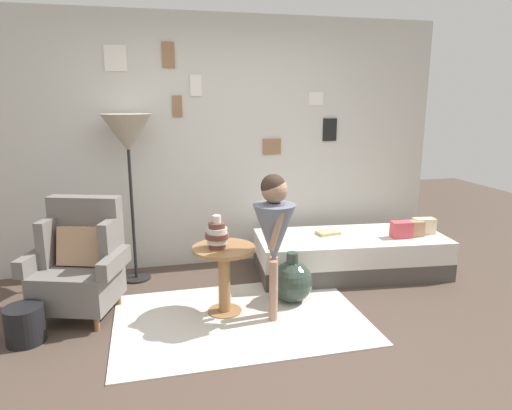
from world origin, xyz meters
TOP-DOWN VIEW (x-y plane):
  - ground_plane at (0.00, 0.00)m, footprint 12.00×12.00m
  - gallery_wall at (0.00, 1.95)m, footprint 4.80×0.12m
  - rug at (-0.09, 0.51)m, footprint 2.02×1.36m
  - armchair at (-1.35, 0.95)m, footprint 0.87×0.76m
  - daybed at (1.22, 1.25)m, footprint 1.97×0.98m
  - pillow_head at (1.99, 1.15)m, footprint 0.23×0.14m
  - pillow_mid at (1.83, 1.10)m, footprint 0.21×0.13m
  - pillow_back at (1.69, 1.08)m, footprint 0.21×0.14m
  - side_table at (-0.19, 0.66)m, footprint 0.52×0.52m
  - vase_striped at (-0.25, 0.65)m, footprint 0.19×0.19m
  - floor_lamp at (-0.93, 1.60)m, footprint 0.47×0.47m
  - person_child at (0.18, 0.47)m, footprint 0.34×0.34m
  - book_on_daybed at (1.01, 1.36)m, footprint 0.24×0.19m
  - demijohn_near at (0.42, 0.74)m, footprint 0.37×0.37m
  - magazine_basket at (-1.71, 0.54)m, footprint 0.28×0.28m

SIDE VIEW (x-z plane):
  - ground_plane at x=0.00m, z-range 0.00..0.00m
  - rug at x=-0.09m, z-range 0.00..0.01m
  - magazine_basket at x=-1.71m, z-range 0.00..0.28m
  - demijohn_near at x=0.42m, z-range -0.04..0.42m
  - daybed at x=1.22m, z-range 0.00..0.40m
  - side_table at x=-0.19m, z-range 0.12..0.70m
  - book_on_daybed at x=1.01m, z-range 0.40..0.43m
  - armchair at x=-1.35m, z-range -0.05..0.92m
  - pillow_mid at x=1.83m, z-range 0.40..0.56m
  - pillow_head at x=1.99m, z-range 0.40..0.56m
  - pillow_back at x=1.69m, z-range 0.40..0.56m
  - vase_striped at x=-0.25m, z-range 0.56..0.83m
  - person_child at x=0.18m, z-range 0.17..1.38m
  - gallery_wall at x=0.00m, z-range 0.00..2.60m
  - floor_lamp at x=-0.93m, z-range 0.60..2.23m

